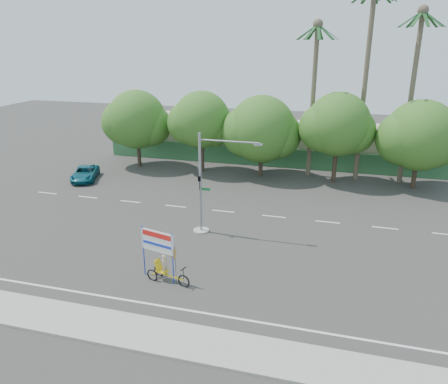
# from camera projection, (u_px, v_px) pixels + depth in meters

# --- Properties ---
(ground) EXTENTS (120.00, 120.00, 0.00)m
(ground) POSITION_uv_depth(u_px,v_px,m) (220.00, 262.00, 26.39)
(ground) COLOR #33302D
(ground) RESTS_ON ground
(sidewalk_near) EXTENTS (50.00, 2.40, 0.12)m
(sidewalk_near) POSITION_uv_depth(u_px,v_px,m) (174.00, 339.00, 19.55)
(sidewalk_near) COLOR gray
(sidewalk_near) RESTS_ON ground
(fence) EXTENTS (38.00, 0.08, 2.00)m
(fence) POSITION_uv_depth(u_px,v_px,m) (276.00, 158.00, 45.60)
(fence) COLOR #336B3D
(fence) RESTS_ON ground
(building_left) EXTENTS (12.00, 8.00, 4.00)m
(building_left) POSITION_uv_depth(u_px,v_px,m) (199.00, 135.00, 51.88)
(building_left) COLOR #C0B499
(building_left) RESTS_ON ground
(building_right) EXTENTS (14.00, 8.00, 3.60)m
(building_right) POSITION_uv_depth(u_px,v_px,m) (356.00, 145.00, 47.41)
(building_right) COLOR #C0B499
(building_right) RESTS_ON ground
(tree_far_left) EXTENTS (7.14, 6.00, 7.96)m
(tree_far_left) POSITION_uv_depth(u_px,v_px,m) (136.00, 121.00, 44.71)
(tree_far_left) COLOR #473828
(tree_far_left) RESTS_ON ground
(tree_left) EXTENTS (6.66, 5.60, 8.07)m
(tree_left) POSITION_uv_depth(u_px,v_px,m) (201.00, 122.00, 42.84)
(tree_left) COLOR #473828
(tree_left) RESTS_ON ground
(tree_center) EXTENTS (7.62, 6.40, 7.85)m
(tree_center) POSITION_uv_depth(u_px,v_px,m) (261.00, 131.00, 41.53)
(tree_center) COLOR #473828
(tree_center) RESTS_ON ground
(tree_right) EXTENTS (6.90, 5.80, 8.36)m
(tree_right) POSITION_uv_depth(u_px,v_px,m) (337.00, 127.00, 39.51)
(tree_right) COLOR #473828
(tree_right) RESTS_ON ground
(tree_far_right) EXTENTS (7.38, 6.20, 7.94)m
(tree_far_right) POSITION_uv_depth(u_px,v_px,m) (419.00, 138.00, 37.94)
(tree_far_right) COLOR #473828
(tree_far_right) RESTS_ON ground
(palm_tall) EXTENTS (3.73, 3.79, 17.45)m
(palm_tall) POSITION_uv_depth(u_px,v_px,m) (367.00, 66.00, 38.62)
(palm_tall) COLOR #70604C
(palm_tall) RESTS_ON ground
(palm_mid) EXTENTS (3.73, 3.79, 15.45)m
(palm_mid) POSITION_uv_depth(u_px,v_px,m) (413.00, 80.00, 37.96)
(palm_mid) COLOR #70604C
(palm_mid) RESTS_ON ground
(palm_short) EXTENTS (3.73, 3.79, 14.45)m
(palm_short) POSITION_uv_depth(u_px,v_px,m) (314.00, 83.00, 40.29)
(palm_short) COLOR #70604C
(palm_short) RESTS_ON ground
(traffic_signal) EXTENTS (4.72, 1.10, 7.00)m
(traffic_signal) POSITION_uv_depth(u_px,v_px,m) (205.00, 192.00, 29.59)
(traffic_signal) COLOR gray
(traffic_signal) RESTS_ON ground
(trike_billboard) EXTENTS (3.06, 1.15, 3.08)m
(trike_billboard) POSITION_uv_depth(u_px,v_px,m) (162.00, 260.00, 24.03)
(trike_billboard) COLOR black
(trike_billboard) RESTS_ON ground
(pickup_truck) EXTENTS (3.54, 4.98, 1.26)m
(pickup_truck) POSITION_uv_depth(u_px,v_px,m) (85.00, 173.00, 41.64)
(pickup_truck) COLOR #0E5464
(pickup_truck) RESTS_ON ground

